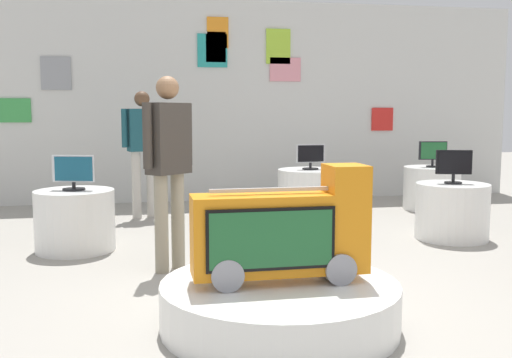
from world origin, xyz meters
TOP-DOWN VIEW (x-y plane):
  - ground_plane at (0.00, 0.00)m, footprint 30.00×30.00m
  - back_wall_display at (-0.00, 5.24)m, footprint 10.10×0.13m
  - main_display_pedestal at (-0.17, -0.40)m, footprint 1.56×1.56m
  - novelty_firetruck_tv at (-0.15, -0.40)m, footprint 1.14×0.36m
  - display_pedestal_left_rear at (2.30, 1.87)m, footprint 0.79×0.79m
  - tv_on_left_rear at (2.30, 1.87)m, footprint 0.38×0.19m
  - display_pedestal_center_rear at (-1.76, 2.04)m, footprint 0.79×0.79m
  - tv_on_center_rear at (-1.76, 2.04)m, footprint 0.42×0.22m
  - display_pedestal_right_rear at (3.02, 3.77)m, footprint 0.80×0.80m
  - tv_on_right_rear at (3.02, 3.77)m, footprint 0.41×0.18m
  - display_pedestal_far_right at (1.18, 3.73)m, footprint 0.90×0.90m
  - tv_on_far_right at (1.18, 3.73)m, footprint 0.40×0.22m
  - shopper_browsing_near_truck at (-0.83, 1.12)m, footprint 0.44×0.40m
  - shopper_browsing_rear at (-1.09, 3.80)m, footprint 0.54×0.31m

SIDE VIEW (x-z plane):
  - ground_plane at x=0.00m, z-range 0.00..0.00m
  - main_display_pedestal at x=-0.17m, z-range 0.00..0.30m
  - display_pedestal_left_rear at x=2.30m, z-range 0.00..0.62m
  - display_pedestal_center_rear at x=-1.76m, z-range 0.00..0.62m
  - display_pedestal_right_rear at x=3.02m, z-range 0.00..0.62m
  - display_pedestal_far_right at x=1.18m, z-range 0.00..0.62m
  - novelty_firetruck_tv at x=-0.15m, z-range 0.23..0.99m
  - tv_on_far_right at x=1.18m, z-range 0.63..0.98m
  - tv_on_center_rear at x=-1.76m, z-range 0.63..0.98m
  - tv_on_left_rear at x=2.30m, z-range 0.64..1.01m
  - tv_on_right_rear at x=3.02m, z-range 0.65..1.02m
  - shopper_browsing_rear at x=-1.09m, z-range 0.15..1.83m
  - shopper_browsing_near_truck at x=-0.83m, z-range 0.15..1.86m
  - back_wall_display at x=0.00m, z-range 0.01..3.17m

